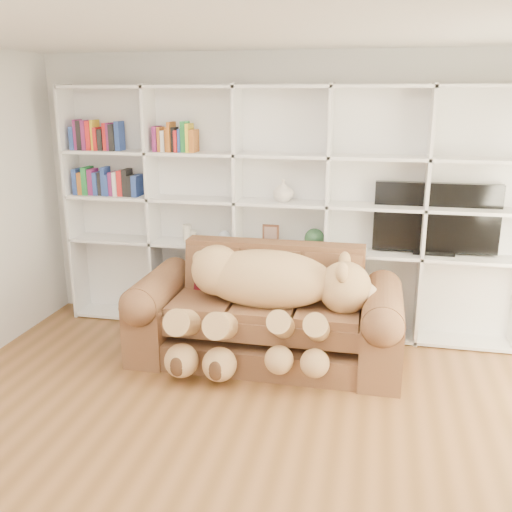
% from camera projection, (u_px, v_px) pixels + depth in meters
% --- Properties ---
extents(floor, '(5.00, 5.00, 0.00)m').
position_uv_depth(floor, '(220.00, 467.00, 3.66)').
color(floor, brown).
rests_on(floor, ground).
extents(ceiling, '(5.00, 5.00, 0.00)m').
position_uv_depth(ceiling, '(211.00, 14.00, 2.91)').
color(ceiling, white).
rests_on(ceiling, wall_back).
extents(wall_back, '(5.00, 0.02, 2.70)m').
position_uv_depth(wall_back, '(286.00, 194.00, 5.63)').
color(wall_back, silver).
rests_on(wall_back, floor).
extents(bookshelf, '(4.43, 0.35, 2.40)m').
position_uv_depth(bookshelf, '(259.00, 200.00, 5.57)').
color(bookshelf, white).
rests_on(bookshelf, floor).
extents(sofa, '(2.35, 1.01, 0.99)m').
position_uv_depth(sofa, '(267.00, 318.00, 5.10)').
color(sofa, brown).
rests_on(sofa, floor).
extents(teddy_bear, '(1.71, 0.95, 0.99)m').
position_uv_depth(teddy_bear, '(266.00, 293.00, 4.83)').
color(teddy_bear, tan).
rests_on(teddy_bear, sofa).
extents(throw_pillow, '(0.44, 0.30, 0.42)m').
position_uv_depth(throw_pillow, '(217.00, 274.00, 5.27)').
color(throw_pillow, '#530E1D').
rests_on(throw_pillow, sofa).
extents(gift_box, '(0.38, 0.37, 0.25)m').
position_uv_depth(gift_box, '(383.00, 351.00, 5.03)').
color(gift_box, '#B63618').
rests_on(gift_box, floor).
extents(tv, '(1.13, 0.18, 0.67)m').
position_uv_depth(tv, '(436.00, 219.00, 5.25)').
color(tv, black).
rests_on(tv, bookshelf).
extents(picture_frame, '(0.16, 0.03, 0.20)m').
position_uv_depth(picture_frame, '(271.00, 235.00, 5.58)').
color(picture_frame, '#572F1D').
rests_on(picture_frame, bookshelf).
extents(green_vase, '(0.20, 0.20, 0.20)m').
position_uv_depth(green_vase, '(314.00, 238.00, 5.49)').
color(green_vase, '#2E5935').
rests_on(green_vase, bookshelf).
extents(figurine_tall, '(0.11, 0.11, 0.17)m').
position_uv_depth(figurine_tall, '(187.00, 233.00, 5.76)').
color(figurine_tall, beige).
rests_on(figurine_tall, bookshelf).
extents(figurine_short, '(0.09, 0.09, 0.11)m').
position_uv_depth(figurine_short, '(193.00, 236.00, 5.75)').
color(figurine_short, beige).
rests_on(figurine_short, bookshelf).
extents(snow_globe, '(0.13, 0.13, 0.13)m').
position_uv_depth(snow_globe, '(224.00, 237.00, 5.68)').
color(snow_globe, white).
rests_on(snow_globe, bookshelf).
extents(shelf_vase, '(0.24, 0.24, 0.21)m').
position_uv_depth(shelf_vase, '(283.00, 190.00, 5.43)').
color(shelf_vase, beige).
rests_on(shelf_vase, bookshelf).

